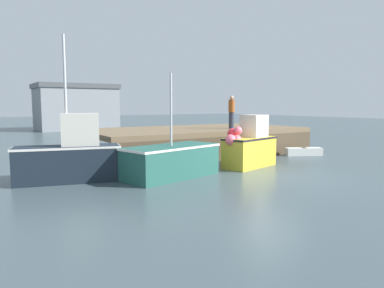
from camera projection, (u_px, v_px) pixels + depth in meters
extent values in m
cube|color=#3D4C51|center=(269.00, 177.00, 13.94)|extent=(120.00, 160.00, 0.10)
cube|color=brown|center=(195.00, 130.00, 20.50)|extent=(12.01, 6.04, 0.25)
cube|color=#4E402E|center=(227.00, 148.00, 18.13)|extent=(12.01, 0.24, 1.16)
cylinder|color=#4E402E|center=(119.00, 156.00, 15.24)|extent=(0.29, 0.29, 1.16)
cylinder|color=#4E402E|center=(226.00, 148.00, 18.20)|extent=(0.29, 0.29, 1.16)
cylinder|color=#4E402E|center=(302.00, 142.00, 21.16)|extent=(0.29, 0.29, 1.16)
cylinder|color=#4E402E|center=(117.00, 142.00, 21.05)|extent=(0.29, 0.29, 1.16)
cylinder|color=#4E402E|center=(217.00, 136.00, 24.86)|extent=(0.29, 0.29, 1.16)
cylinder|color=#4E402E|center=(177.00, 152.00, 16.72)|extent=(5.63, 0.15, 1.08)
cube|color=#19232D|center=(68.00, 164.00, 12.85)|extent=(3.70, 1.90, 1.29)
cube|color=silver|center=(67.00, 147.00, 12.78)|extent=(3.77, 1.93, 0.08)
cube|color=beige|center=(80.00, 129.00, 12.85)|extent=(1.41, 1.05, 1.14)
cylinder|color=#B7B7BC|center=(65.00, 74.00, 12.51)|extent=(0.09, 0.09, 2.70)
cube|color=#23564C|center=(171.00, 161.00, 13.67)|extent=(3.98, 2.40, 1.21)
cube|color=silver|center=(171.00, 147.00, 13.61)|extent=(4.06, 2.45, 0.08)
cylinder|color=#B7B7BC|center=(171.00, 110.00, 13.46)|extent=(0.08, 0.08, 2.68)
cube|color=gold|center=(250.00, 152.00, 15.96)|extent=(2.82, 1.78, 1.31)
cube|color=black|center=(250.00, 138.00, 15.90)|extent=(2.88, 1.81, 0.08)
cube|color=beige|center=(254.00, 126.00, 16.08)|extent=(1.20, 1.10, 0.98)
sphere|color=red|center=(232.00, 133.00, 15.56)|extent=(0.45, 0.45, 0.45)
sphere|color=#EA5B70|center=(238.00, 131.00, 15.35)|extent=(0.34, 0.34, 0.34)
sphere|color=#EA5B70|center=(231.00, 140.00, 15.08)|extent=(0.47, 0.47, 0.47)
sphere|color=#EA5B70|center=(237.00, 140.00, 15.11)|extent=(0.40, 0.40, 0.40)
cube|color=white|center=(304.00, 152.00, 19.66)|extent=(2.01, 1.37, 0.41)
cube|color=#7F6647|center=(304.00, 147.00, 19.64)|extent=(0.32, 0.52, 0.04)
cylinder|color=#2D3342|center=(231.00, 120.00, 20.16)|extent=(0.29, 0.29, 0.90)
cylinder|color=#994C1E|center=(232.00, 106.00, 20.08)|extent=(0.34, 0.34, 0.69)
sphere|color=tan|center=(232.00, 98.00, 20.03)|extent=(0.22, 0.22, 0.22)
cube|color=gray|center=(76.00, 109.00, 40.12)|extent=(8.10, 5.57, 4.46)
cube|color=#494C4F|center=(75.00, 87.00, 39.85)|extent=(8.42, 5.79, 0.50)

